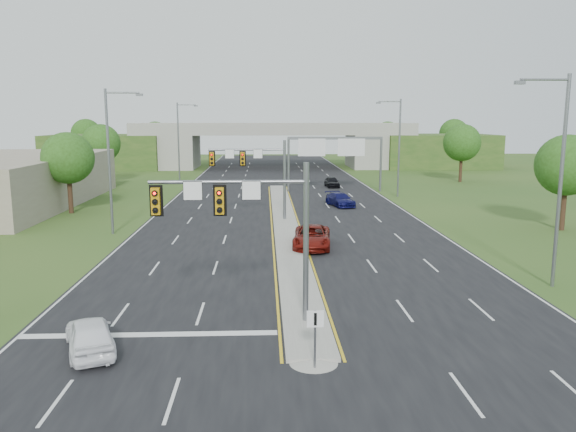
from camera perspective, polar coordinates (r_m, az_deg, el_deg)
The scene contains 26 objects.
ground at distance 24.75m, azimuth 1.79°, elevation -10.90°, with size 240.00×240.00×0.00m, color #2C4E1B.
road at distance 58.76m, azimuth -0.70°, elevation 1.25°, with size 24.00×160.00×0.02m, color black.
median at distance 46.92m, azimuth -0.26°, elevation -0.82°, with size 2.00×54.00×0.16m, color gray.
median_nose at distance 21.02m, azimuth 2.61°, elevation -14.50°, with size 2.00×2.00×0.16m, color gray.
lane_markings at distance 52.74m, azimuth -1.15°, elevation 0.28°, with size 23.72×160.00×0.01m.
signal_mast_near at distance 23.36m, azimuth -3.68°, elevation -0.13°, with size 6.62×0.60×7.00m.
signal_mast_far at distance 48.18m, azimuth -3.05°, elevation 5.00°, with size 6.62×0.60×7.00m.
keep_right_sign at distance 19.99m, azimuth 2.78°, elevation -11.42°, with size 0.60×0.13×2.20m.
sign_gantry at distance 68.61m, azimuth 4.67°, elevation 6.84°, with size 11.58×0.44×6.67m.
overpass at distance 103.23m, azimuth -1.46°, elevation 6.91°, with size 80.00×14.00×8.10m.
lightpole_l_mid at distance 44.69m, azimuth -17.51°, elevation 5.96°, with size 2.85×0.25×11.00m.
lightpole_l_far at distance 78.98m, azimuth -10.93°, elevation 7.70°, with size 2.85×0.25×11.00m.
lightpole_r_near at distance 31.96m, azimuth 25.72°, elevation 4.09°, with size 2.85×0.25×11.00m.
lightpole_r_far at distance 64.90m, azimuth 11.07°, elevation 7.28°, with size 2.85×0.25×11.00m.
tree_l_near at distance 56.25m, azimuth -21.46°, elevation 5.49°, with size 4.80×4.80×7.60m.
tree_l_mid at distance 81.26m, azimuth -18.46°, elevation 7.01°, with size 5.20×5.20×8.12m.
tree_r_near at distance 49.32m, azimuth 26.45°, elevation 4.63°, with size 4.80×4.80×7.60m.
tree_r_mid at distance 82.93m, azimuth 17.26°, elevation 7.12°, with size 5.20×5.20×8.12m.
tree_back_a at distance 122.61m, azimuth -19.81°, elevation 7.86°, with size 6.00×6.00×8.85m.
tree_back_b at distance 119.23m, azimuth -13.31°, elevation 7.98°, with size 5.60×5.60×8.32m.
tree_back_c at distance 119.92m, azimuth 10.08°, elevation 8.10°, with size 5.60×5.60×8.32m.
tree_back_d at distance 123.68m, azimuth 16.49°, elevation 8.05°, with size 6.00×6.00×8.85m.
car_white at distance 22.94m, azimuth -19.49°, elevation -11.29°, with size 1.63×4.05×1.38m, color white.
car_far_a at distance 38.64m, azimuth 2.44°, elevation -2.13°, with size 2.47×5.36×1.49m, color #630F09.
car_far_b at distance 57.35m, azimuth 5.33°, elevation 1.68°, with size 1.87×4.60×1.34m, color #0A0C41.
car_far_c at distance 73.49m, azimuth 4.49°, elevation 3.47°, with size 1.58×3.93×1.34m, color black.
Camera 1 is at (-1.73, -23.08, 8.75)m, focal length 35.00 mm.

